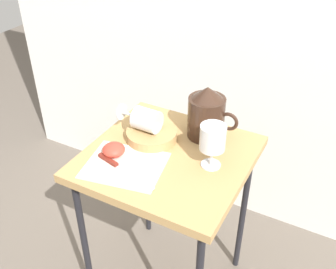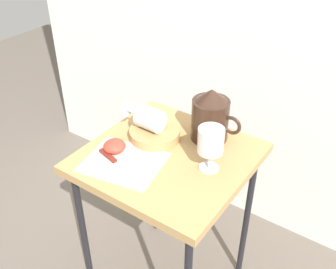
{
  "view_description": "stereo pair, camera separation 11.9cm",
  "coord_description": "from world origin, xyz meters",
  "px_view_note": "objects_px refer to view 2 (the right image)",
  "views": [
    {
      "loc": [
        0.49,
        -0.92,
        1.47
      ],
      "look_at": [
        0.0,
        0.0,
        0.76
      ],
      "focal_mm": 42.25,
      "sensor_mm": 36.0,
      "label": 1
    },
    {
      "loc": [
        0.59,
        -0.86,
        1.47
      ],
      "look_at": [
        0.0,
        0.0,
        0.76
      ],
      "focal_mm": 42.25,
      "sensor_mm": 36.0,
      "label": 2
    }
  ],
  "objects_px": {
    "wine_glass_upright": "(211,143)",
    "pitcher": "(210,119)",
    "table": "(168,170)",
    "basket_tray": "(155,134)",
    "wine_glass_tipped_near": "(149,118)",
    "knife": "(115,162)",
    "apple_half_left": "(114,146)"
  },
  "relations": [
    {
      "from": "table",
      "to": "knife",
      "type": "bearing_deg",
      "value": -128.01
    },
    {
      "from": "wine_glass_upright",
      "to": "pitcher",
      "type": "bearing_deg",
      "value": 119.48
    },
    {
      "from": "table",
      "to": "basket_tray",
      "type": "height_order",
      "value": "basket_tray"
    },
    {
      "from": "wine_glass_tipped_near",
      "to": "apple_half_left",
      "type": "bearing_deg",
      "value": -105.96
    },
    {
      "from": "basket_tray",
      "to": "wine_glass_upright",
      "type": "xyz_separation_m",
      "value": [
        0.24,
        -0.04,
        0.08
      ]
    },
    {
      "from": "pitcher",
      "to": "wine_glass_tipped_near",
      "type": "height_order",
      "value": "pitcher"
    },
    {
      "from": "wine_glass_tipped_near",
      "to": "wine_glass_upright",
      "type": "bearing_deg",
      "value": -8.3
    },
    {
      "from": "apple_half_left",
      "to": "knife",
      "type": "relative_size",
      "value": 0.31
    },
    {
      "from": "table",
      "to": "basket_tray",
      "type": "distance_m",
      "value": 0.14
    },
    {
      "from": "wine_glass_upright",
      "to": "wine_glass_tipped_near",
      "type": "bearing_deg",
      "value": 171.7
    },
    {
      "from": "wine_glass_upright",
      "to": "apple_half_left",
      "type": "distance_m",
      "value": 0.33
    },
    {
      "from": "apple_half_left",
      "to": "knife",
      "type": "bearing_deg",
      "value": -47.34
    },
    {
      "from": "pitcher",
      "to": "table",
      "type": "bearing_deg",
      "value": -111.25
    },
    {
      "from": "wine_glass_upright",
      "to": "knife",
      "type": "height_order",
      "value": "wine_glass_upright"
    },
    {
      "from": "pitcher",
      "to": "basket_tray",
      "type": "bearing_deg",
      "value": -144.62
    },
    {
      "from": "basket_tray",
      "to": "apple_half_left",
      "type": "height_order",
      "value": "apple_half_left"
    },
    {
      "from": "apple_half_left",
      "to": "knife",
      "type": "xyz_separation_m",
      "value": [
        0.05,
        -0.05,
        -0.02
      ]
    },
    {
      "from": "wine_glass_upright",
      "to": "wine_glass_tipped_near",
      "type": "relative_size",
      "value": 0.96
    },
    {
      "from": "basket_tray",
      "to": "apple_half_left",
      "type": "distance_m",
      "value": 0.15
    },
    {
      "from": "pitcher",
      "to": "wine_glass_upright",
      "type": "relative_size",
      "value": 1.28
    },
    {
      "from": "basket_tray",
      "to": "pitcher",
      "type": "relative_size",
      "value": 0.92
    },
    {
      "from": "pitcher",
      "to": "wine_glass_upright",
      "type": "bearing_deg",
      "value": -60.52
    },
    {
      "from": "wine_glass_tipped_near",
      "to": "knife",
      "type": "distance_m",
      "value": 0.2
    },
    {
      "from": "wine_glass_upright",
      "to": "basket_tray",
      "type": "bearing_deg",
      "value": 170.95
    },
    {
      "from": "wine_glass_upright",
      "to": "wine_glass_tipped_near",
      "type": "distance_m",
      "value": 0.26
    },
    {
      "from": "wine_glass_tipped_near",
      "to": "knife",
      "type": "relative_size",
      "value": 0.64
    },
    {
      "from": "table",
      "to": "pitcher",
      "type": "xyz_separation_m",
      "value": [
        0.06,
        0.16,
        0.14
      ]
    },
    {
      "from": "basket_tray",
      "to": "wine_glass_upright",
      "type": "bearing_deg",
      "value": -9.05
    },
    {
      "from": "table",
      "to": "apple_half_left",
      "type": "xyz_separation_m",
      "value": [
        -0.15,
        -0.09,
        0.09
      ]
    },
    {
      "from": "apple_half_left",
      "to": "basket_tray",
      "type": "bearing_deg",
      "value": 66.66
    },
    {
      "from": "pitcher",
      "to": "wine_glass_upright",
      "type": "distance_m",
      "value": 0.17
    },
    {
      "from": "table",
      "to": "knife",
      "type": "xyz_separation_m",
      "value": [
        -0.11,
        -0.14,
        0.08
      ]
    }
  ]
}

